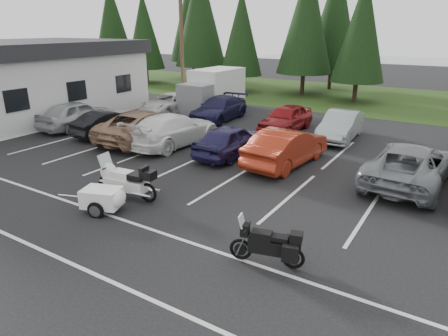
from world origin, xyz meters
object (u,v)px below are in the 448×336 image
car_far_0 (170,103)px  adventure_motorcycle (267,241)px  car_near_0 (77,114)px  touring_motorcycle (126,177)px  car_near_5 (287,147)px  car_near_1 (109,123)px  car_far_3 (341,126)px  car_near_3 (174,129)px  utility_pole (182,43)px  box_truck (210,91)px  cargo_trailer (102,200)px  car_far_1 (219,109)px  car_near_2 (146,126)px  car_near_4 (231,140)px  car_far_2 (286,118)px  building (14,80)px  car_near_6 (411,164)px

car_far_0 → adventure_motorcycle: bearing=-39.2°
car_near_0 → touring_motorcycle: bearing=146.8°
car_near_5 → touring_motorcycle: (-3.34, -6.40, -0.04)m
car_near_1 → car_far_3: (11.29, 6.04, 0.06)m
car_near_3 → adventure_motorcycle: size_ratio=2.62×
utility_pole → box_truck: 3.85m
cargo_trailer → car_far_1: bearing=87.6°
cargo_trailer → adventure_motorcycle: adventure_motorcycle is taller
car_near_5 → car_far_0: size_ratio=1.01×
touring_motorcycle → cargo_trailer: touring_motorcycle is taller
box_truck → car_near_2: 8.75m
box_truck → car_near_4: box_truck is taller
car_far_2 → building: bearing=-158.8°
car_near_1 → car_near_3: size_ratio=0.75×
utility_pole → car_far_3: size_ratio=1.96×
box_truck → car_near_5: size_ratio=1.13×
car_far_1 → car_far_3: (8.13, -0.47, 0.00)m
car_near_5 → car_far_1: bearing=-34.1°
car_near_5 → touring_motorcycle: car_near_5 is taller
car_far_2 → adventure_motorcycle: car_far_2 is taller
car_near_0 → car_far_1: size_ratio=0.95×
car_near_0 → touring_motorcycle: size_ratio=1.74×
utility_pole → car_far_0: (0.04, -1.60, -4.02)m
car_near_1 → car_near_3: bearing=-170.7°
car_far_3 → car_near_0: bearing=-160.7°
car_near_5 → cargo_trailer: (-3.20, -7.66, -0.41)m
car_near_4 → car_far_2: 5.79m
building → car_near_5: 19.68m
car_near_4 → car_far_0: 10.84m
utility_pole → car_near_3: utility_pole is taller
car_near_5 → car_far_3: bearing=-93.2°
building → car_near_0: 6.39m
adventure_motorcycle → building: bearing=147.9°
car_near_1 → car_far_1: size_ratio=0.82×
car_far_3 → car_far_0: bearing=173.9°
car_near_3 → car_far_2: (3.71, 5.78, -0.06)m
car_near_1 → car_near_5: (10.51, 0.56, 0.12)m
utility_pole → touring_motorcycle: (8.27, -14.13, -3.92)m
car_near_2 → box_truck: bearing=-82.7°
car_near_6 → touring_motorcycle: car_near_6 is taller
box_truck → car_near_1: size_ratio=1.32×
utility_pole → car_near_4: size_ratio=2.03×
car_near_4 → car_far_3: 6.68m
box_truck → car_near_0: size_ratio=1.14×
building → car_near_5: size_ratio=3.14×
car_near_1 → cargo_trailer: car_near_1 is taller
car_near_3 → car_near_5: bearing=-175.2°
car_near_6 → touring_motorcycle: 10.75m
touring_motorcycle → car_near_1: bearing=134.6°
building → car_near_3: (13.42, 0.08, -1.63)m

